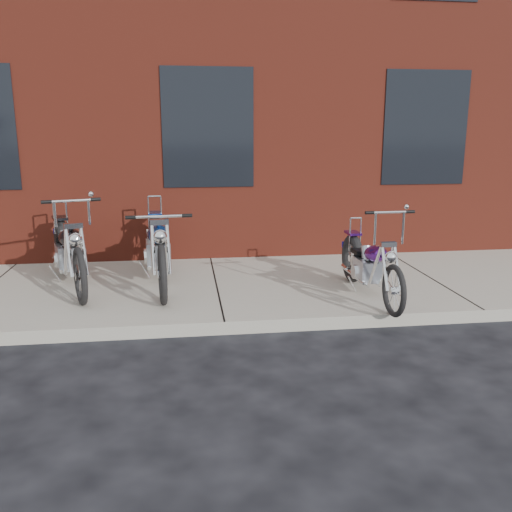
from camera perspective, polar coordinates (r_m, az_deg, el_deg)
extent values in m
plane|color=black|center=(5.95, -3.30, -8.31)|extent=(120.00, 120.00, 0.00)
cube|color=#A49F8F|center=(7.34, -4.20, -3.50)|extent=(22.00, 3.00, 0.15)
cube|color=maroon|center=(13.65, -6.27, 20.76)|extent=(22.00, 10.00, 8.00)
torus|color=black|center=(7.32, 10.44, -0.47)|extent=(0.14, 0.66, 0.65)
torus|color=black|center=(6.05, 14.80, -3.91)|extent=(0.07, 0.59, 0.59)
cube|color=#A7AEBA|center=(6.80, 12.02, -1.69)|extent=(0.26, 0.37, 0.27)
ellipsoid|color=#571B8A|center=(6.50, 12.91, -0.01)|extent=(0.25, 0.50, 0.28)
cube|color=black|center=(6.97, 11.41, 0.25)|extent=(0.22, 0.26, 0.05)
cylinder|color=white|center=(6.09, 14.51, -1.46)|extent=(0.04, 0.26, 0.49)
cylinder|color=white|center=(6.07, 14.42, 4.33)|extent=(0.50, 0.04, 0.03)
cylinder|color=white|center=(7.18, 10.74, 2.07)|extent=(0.02, 0.02, 0.44)
cylinder|color=white|center=(7.04, 12.24, -2.17)|extent=(0.06, 0.82, 0.04)
torus|color=black|center=(8.00, -10.43, 1.22)|extent=(0.23, 0.81, 0.80)
torus|color=black|center=(6.30, -9.74, -2.34)|extent=(0.14, 0.73, 0.73)
cube|color=#A7AEBA|center=(7.30, -10.19, 0.00)|extent=(0.35, 0.47, 0.33)
ellipsoid|color=#1D4FAB|center=(6.93, -10.18, 2.04)|extent=(0.34, 0.64, 0.34)
cube|color=silver|center=(7.54, -10.36, 2.15)|extent=(0.29, 0.33, 0.07)
cylinder|color=white|center=(6.37, -9.91, 0.53)|extent=(0.07, 0.33, 0.60)
cylinder|color=white|center=(6.44, -10.10, 3.92)|extent=(0.61, 0.09, 0.03)
cylinder|color=white|center=(7.83, -10.53, 4.12)|extent=(0.03, 0.03, 0.54)
cylinder|color=white|center=(7.58, -9.22, -0.60)|extent=(0.14, 1.01, 0.05)
torus|color=black|center=(8.15, -19.59, 0.78)|extent=(0.39, 0.78, 0.77)
torus|color=black|center=(6.53, -17.82, -2.37)|extent=(0.29, 0.69, 0.70)
cube|color=#A7AEBA|center=(7.49, -18.96, -0.30)|extent=(0.42, 0.50, 0.32)
ellipsoid|color=black|center=(7.13, -18.84, 1.62)|extent=(0.45, 0.65, 0.33)
cube|color=black|center=(7.71, -19.34, 1.68)|extent=(0.34, 0.37, 0.06)
cylinder|color=white|center=(6.59, -18.16, 0.27)|extent=(0.14, 0.31, 0.58)
cylinder|color=white|center=(6.63, -18.69, 5.41)|extent=(0.57, 0.22, 0.03)
cylinder|color=white|center=(7.99, -19.74, 3.52)|extent=(0.03, 0.03, 0.51)
cylinder|color=white|center=(7.76, -18.17, -0.84)|extent=(0.35, 0.93, 0.05)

